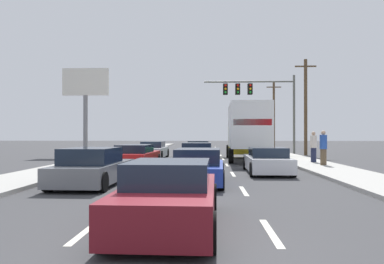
{
  "coord_description": "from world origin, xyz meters",
  "views": [
    {
      "loc": [
        0.53,
        -5.98,
        1.8
      ],
      "look_at": [
        -0.41,
        17.9,
        1.93
      ],
      "focal_mm": 35.13,
      "sensor_mm": 36.0,
      "label": 1
    }
  ],
  "objects_px": {
    "car_maroon": "(169,197)",
    "pedestrian_mid_block": "(323,148)",
    "utility_pole_far": "(274,114)",
    "car_gray": "(93,168)",
    "car_white": "(267,161)",
    "box_truck": "(247,129)",
    "car_red": "(136,157)",
    "roadside_billboard": "(86,94)",
    "traffic_signal_mast": "(253,94)",
    "car_silver": "(154,150)",
    "utility_pole_mid": "(306,106)",
    "car_blue": "(198,167)",
    "car_green": "(199,150)",
    "pedestrian_near_corner": "(314,147)",
    "car_navy": "(197,155)"
  },
  "relations": [
    {
      "from": "car_silver",
      "to": "box_truck",
      "type": "relative_size",
      "value": 0.55
    },
    {
      "from": "car_silver",
      "to": "utility_pole_mid",
      "type": "height_order",
      "value": "utility_pole_mid"
    },
    {
      "from": "car_navy",
      "to": "car_blue",
      "type": "xyz_separation_m",
      "value": [
        0.24,
        -7.89,
        -0.01
      ]
    },
    {
      "from": "car_white",
      "to": "pedestrian_near_corner",
      "type": "distance_m",
      "value": 6.24
    },
    {
      "from": "car_blue",
      "to": "car_maroon",
      "type": "height_order",
      "value": "car_maroon"
    },
    {
      "from": "car_red",
      "to": "car_green",
      "type": "height_order",
      "value": "car_green"
    },
    {
      "from": "car_red",
      "to": "roadside_billboard",
      "type": "height_order",
      "value": "roadside_billboard"
    },
    {
      "from": "car_gray",
      "to": "car_maroon",
      "type": "height_order",
      "value": "car_gray"
    },
    {
      "from": "car_navy",
      "to": "utility_pole_far",
      "type": "relative_size",
      "value": 0.54
    },
    {
      "from": "car_silver",
      "to": "traffic_signal_mast",
      "type": "bearing_deg",
      "value": 33.18
    },
    {
      "from": "car_navy",
      "to": "box_truck",
      "type": "xyz_separation_m",
      "value": [
        3.24,
        3.66,
        1.53
      ]
    },
    {
      "from": "box_truck",
      "to": "utility_pole_far",
      "type": "height_order",
      "value": "utility_pole_far"
    },
    {
      "from": "car_maroon",
      "to": "car_white",
      "type": "bearing_deg",
      "value": 71.04
    },
    {
      "from": "car_maroon",
      "to": "utility_pole_mid",
      "type": "xyz_separation_m",
      "value": [
        9.13,
        25.04,
        3.64
      ]
    },
    {
      "from": "car_maroon",
      "to": "pedestrian_mid_block",
      "type": "distance_m",
      "value": 14.9
    },
    {
      "from": "pedestrian_mid_block",
      "to": "car_silver",
      "type": "bearing_deg",
      "value": 144.18
    },
    {
      "from": "car_maroon",
      "to": "box_truck",
      "type": "distance_m",
      "value": 18.38
    },
    {
      "from": "car_green",
      "to": "utility_pole_mid",
      "type": "xyz_separation_m",
      "value": [
        9.02,
        3.62,
        3.63
      ]
    },
    {
      "from": "car_gray",
      "to": "traffic_signal_mast",
      "type": "distance_m",
      "value": 21.91
    },
    {
      "from": "car_maroon",
      "to": "roadside_billboard",
      "type": "relative_size",
      "value": 0.58
    },
    {
      "from": "car_silver",
      "to": "car_gray",
      "type": "xyz_separation_m",
      "value": [
        -0.06,
        -14.62,
        0.02
      ]
    },
    {
      "from": "box_truck",
      "to": "roadside_billboard",
      "type": "bearing_deg",
      "value": 156.05
    },
    {
      "from": "car_red",
      "to": "car_blue",
      "type": "xyz_separation_m",
      "value": [
        3.41,
        -5.93,
        -0.0
      ]
    },
    {
      "from": "box_truck",
      "to": "car_red",
      "type": "bearing_deg",
      "value": -138.74
    },
    {
      "from": "traffic_signal_mast",
      "to": "pedestrian_near_corner",
      "type": "height_order",
      "value": "traffic_signal_mast"
    },
    {
      "from": "car_silver",
      "to": "car_blue",
      "type": "xyz_separation_m",
      "value": [
        3.65,
        -14.08,
        0.0
      ]
    },
    {
      "from": "car_gray",
      "to": "car_white",
      "type": "height_order",
      "value": "car_gray"
    },
    {
      "from": "car_maroon",
      "to": "pedestrian_near_corner",
      "type": "bearing_deg",
      "value": 65.24
    },
    {
      "from": "car_gray",
      "to": "car_white",
      "type": "relative_size",
      "value": 1.01
    },
    {
      "from": "traffic_signal_mast",
      "to": "car_red",
      "type": "bearing_deg",
      "value": -120.08
    },
    {
      "from": "car_red",
      "to": "utility_pole_mid",
      "type": "relative_size",
      "value": 0.58
    },
    {
      "from": "car_navy",
      "to": "pedestrian_mid_block",
      "type": "height_order",
      "value": "pedestrian_mid_block"
    },
    {
      "from": "box_truck",
      "to": "utility_pole_mid",
      "type": "bearing_deg",
      "value": 50.94
    },
    {
      "from": "car_blue",
      "to": "car_green",
      "type": "bearing_deg",
      "value": 91.13
    },
    {
      "from": "pedestrian_mid_block",
      "to": "car_gray",
      "type": "bearing_deg",
      "value": -144.79
    },
    {
      "from": "car_red",
      "to": "utility_pole_mid",
      "type": "height_order",
      "value": "utility_pole_mid"
    },
    {
      "from": "car_red",
      "to": "car_gray",
      "type": "distance_m",
      "value": 6.47
    },
    {
      "from": "car_white",
      "to": "pedestrian_near_corner",
      "type": "height_order",
      "value": "pedestrian_near_corner"
    },
    {
      "from": "car_gray",
      "to": "car_white",
      "type": "distance_m",
      "value": 8.01
    },
    {
      "from": "car_blue",
      "to": "car_maroon",
      "type": "distance_m",
      "value": 6.46
    },
    {
      "from": "traffic_signal_mast",
      "to": "utility_pole_far",
      "type": "distance_m",
      "value": 14.87
    },
    {
      "from": "car_gray",
      "to": "box_truck",
      "type": "distance_m",
      "value": 13.91
    },
    {
      "from": "car_gray",
      "to": "roadside_billboard",
      "type": "relative_size",
      "value": 0.63
    },
    {
      "from": "car_blue",
      "to": "roadside_billboard",
      "type": "height_order",
      "value": "roadside_billboard"
    },
    {
      "from": "car_gray",
      "to": "box_truck",
      "type": "bearing_deg",
      "value": 60.96
    },
    {
      "from": "car_red",
      "to": "pedestrian_near_corner",
      "type": "xyz_separation_m",
      "value": [
        10.04,
        2.9,
        0.46
      ]
    },
    {
      "from": "car_gray",
      "to": "car_white",
      "type": "bearing_deg",
      "value": 32.06
    },
    {
      "from": "car_blue",
      "to": "car_maroon",
      "type": "xyz_separation_m",
      "value": [
        -0.41,
        -6.45,
        0.0
      ]
    },
    {
      "from": "car_navy",
      "to": "pedestrian_mid_block",
      "type": "xyz_separation_m",
      "value": [
        6.8,
        -1.18,
        0.48
      ]
    },
    {
      "from": "utility_pole_far",
      "to": "pedestrian_mid_block",
      "type": "relative_size",
      "value": 4.47
    }
  ]
}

